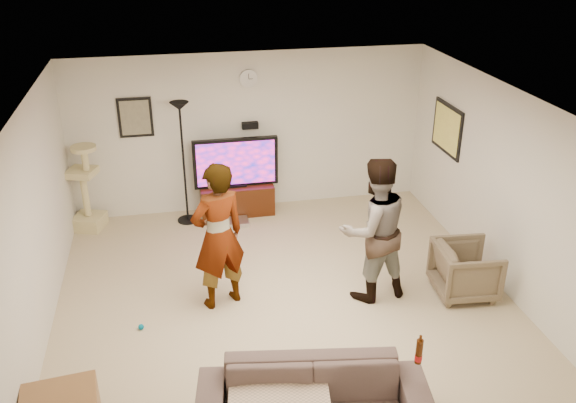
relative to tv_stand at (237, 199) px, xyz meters
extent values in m
cube|color=tan|center=(0.26, -2.50, -0.25)|extent=(5.50, 5.50, 0.02)
cube|color=white|center=(0.26, -2.50, 2.27)|extent=(5.50, 5.50, 0.02)
cube|color=silver|center=(0.26, 0.25, 1.01)|extent=(5.50, 0.04, 2.50)
cube|color=silver|center=(0.26, -5.25, 1.01)|extent=(5.50, 0.04, 2.50)
cube|color=silver|center=(-2.49, -2.50, 1.01)|extent=(0.04, 5.50, 2.50)
cube|color=silver|center=(3.01, -2.50, 1.01)|extent=(0.04, 5.50, 2.50)
cylinder|color=white|center=(0.26, 0.22, 1.86)|extent=(0.26, 0.04, 0.26)
cube|color=black|center=(0.26, 0.19, 1.14)|extent=(0.25, 0.10, 0.10)
cube|color=#726E57|center=(-1.44, 0.23, 1.36)|extent=(0.42, 0.03, 0.52)
cube|color=#E8D85D|center=(2.99, -0.90, 1.26)|extent=(0.03, 0.78, 0.62)
cube|color=black|center=(0.00, 0.00, 0.00)|extent=(1.14, 0.45, 0.47)
cube|color=#BCBCBC|center=(-0.08, -0.40, -0.20)|extent=(0.40, 0.30, 0.07)
cube|color=black|center=(0.00, 0.00, 0.62)|extent=(1.31, 0.08, 0.77)
cube|color=#E91B6E|center=(0.00, -0.04, 0.62)|extent=(1.20, 0.01, 0.68)
cylinder|color=black|center=(-0.79, -0.12, 0.71)|extent=(0.32, 0.32, 1.89)
cube|color=#CCBE82|center=(-2.27, -0.06, 0.43)|extent=(0.54, 0.54, 1.33)
imported|color=#A29EB6|center=(-0.51, -2.44, 0.68)|extent=(0.78, 0.66, 1.83)
imported|color=teal|center=(1.33, -2.63, 0.67)|extent=(0.99, 0.83, 1.82)
cube|color=tan|center=(-0.21, -4.66, 0.18)|extent=(1.00, 0.83, 0.06)
cylinder|color=#3B1906|center=(1.08, -4.66, 0.50)|extent=(0.06, 0.06, 0.25)
imported|color=brown|center=(2.48, -2.84, 0.10)|extent=(0.79, 0.78, 0.67)
sphere|color=#00688B|center=(-1.47, -2.80, -0.20)|extent=(0.07, 0.07, 0.07)
camera|label=1|loc=(-0.96, -8.73, 4.07)|focal=38.10mm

